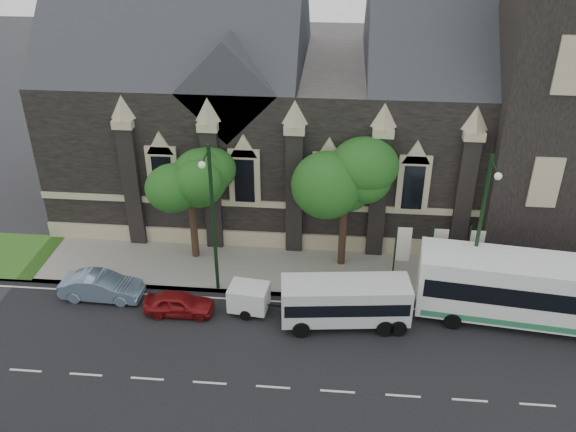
# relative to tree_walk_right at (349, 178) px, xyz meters

# --- Properties ---
(ground) EXTENTS (160.00, 160.00, 0.00)m
(ground) POSITION_rel_tree_walk_right_xyz_m (-3.21, -10.71, -5.82)
(ground) COLOR black
(ground) RESTS_ON ground
(sidewalk) EXTENTS (80.00, 5.00, 0.15)m
(sidewalk) POSITION_rel_tree_walk_right_xyz_m (-3.21, -1.21, -5.74)
(sidewalk) COLOR gray
(sidewalk) RESTS_ON ground
(museum) EXTENTS (40.00, 17.70, 29.90)m
(museum) POSITION_rel_tree_walk_right_xyz_m (1.90, 8.07, 2.35)
(museum) COLOR black
(museum) RESTS_ON ground
(tree_walk_right) EXTENTS (4.08, 4.08, 7.80)m
(tree_walk_right) POSITION_rel_tree_walk_right_xyz_m (0.00, 0.00, 0.00)
(tree_walk_right) COLOR black
(tree_walk_right) RESTS_ON ground
(tree_walk_left) EXTENTS (3.91, 3.91, 7.64)m
(tree_walk_left) POSITION_rel_tree_walk_right_xyz_m (-9.01, -0.01, -0.08)
(tree_walk_left) COLOR black
(tree_walk_left) RESTS_ON ground
(street_lamp_near) EXTENTS (0.36, 1.88, 9.00)m
(street_lamp_near) POSITION_rel_tree_walk_right_xyz_m (6.79, -3.62, -0.71)
(street_lamp_near) COLOR black
(street_lamp_near) RESTS_ON ground
(street_lamp_mid) EXTENTS (0.36, 1.88, 9.00)m
(street_lamp_mid) POSITION_rel_tree_walk_right_xyz_m (-7.21, -3.62, -0.71)
(street_lamp_mid) COLOR black
(street_lamp_mid) RESTS_ON ground
(banner_flag_left) EXTENTS (0.90, 0.10, 4.00)m
(banner_flag_left) POSITION_rel_tree_walk_right_xyz_m (3.08, -1.71, -3.43)
(banner_flag_left) COLOR black
(banner_flag_left) RESTS_ON ground
(banner_flag_center) EXTENTS (0.90, 0.10, 4.00)m
(banner_flag_center) POSITION_rel_tree_walk_right_xyz_m (5.08, -1.71, -3.43)
(banner_flag_center) COLOR black
(banner_flag_center) RESTS_ON ground
(banner_flag_right) EXTENTS (0.90, 0.10, 4.00)m
(banner_flag_right) POSITION_rel_tree_walk_right_xyz_m (7.08, -1.71, -3.43)
(banner_flag_right) COLOR black
(banner_flag_right) RESTS_ON ground
(tour_coach) EXTENTS (13.20, 4.23, 3.78)m
(tour_coach) POSITION_rel_tree_walk_right_xyz_m (10.36, -4.82, -3.76)
(tour_coach) COLOR white
(tour_coach) RESTS_ON ground
(shuttle_bus) EXTENTS (6.85, 3.02, 2.57)m
(shuttle_bus) POSITION_rel_tree_walk_right_xyz_m (0.06, -5.73, -4.32)
(shuttle_bus) COLOR silver
(shuttle_bus) RESTS_ON ground
(box_trailer) EXTENTS (3.08, 1.82, 1.60)m
(box_trailer) POSITION_rel_tree_walk_right_xyz_m (-5.14, -5.17, -4.91)
(box_trailer) COLOR silver
(box_trailer) RESTS_ON ground
(sedan) EXTENTS (4.59, 1.70, 1.50)m
(sedan) POSITION_rel_tree_walk_right_xyz_m (-13.53, -4.72, -5.07)
(sedan) COLOR #748AA8
(sedan) RESTS_ON ground
(car_far_red) EXTENTS (3.79, 1.58, 1.28)m
(car_far_red) POSITION_rel_tree_walk_right_xyz_m (-8.87, -5.70, -5.18)
(car_far_red) COLOR maroon
(car_far_red) RESTS_ON ground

